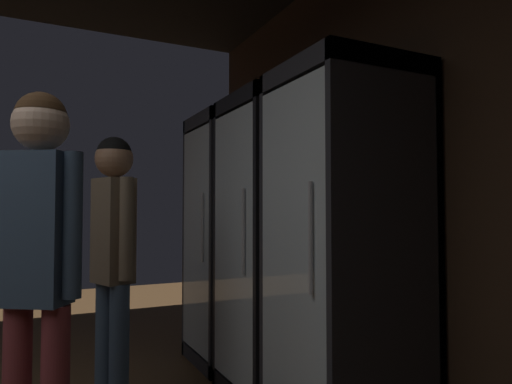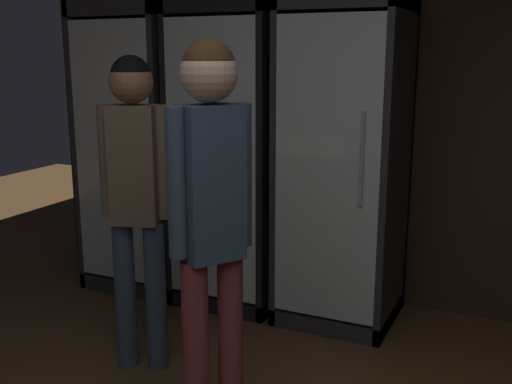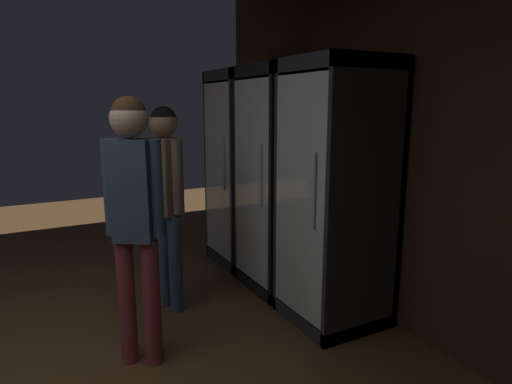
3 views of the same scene
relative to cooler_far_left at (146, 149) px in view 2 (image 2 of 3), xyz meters
name	(u,v)px [view 2 (image 2 of 3)]	position (x,y,z in m)	size (l,w,h in m)	color
wall_back	(464,88)	(2.04, 0.33, 0.45)	(6.00, 0.06, 2.80)	#382619
cooler_far_left	(146,149)	(0.00, 0.00, 0.00)	(0.67, 0.68, 1.92)	#2B2B30
cooler_left	(238,156)	(0.72, 0.00, 0.00)	(0.67, 0.68, 1.92)	black
cooler_center	(346,167)	(1.44, 0.00, -0.01)	(0.67, 0.68, 1.92)	#2B2B30
shopper_near	(135,182)	(0.70, -1.08, 0.04)	(0.34, 0.23, 1.59)	#384C66
shopper_far	(211,203)	(1.34, -1.47, 0.08)	(0.26, 0.31, 1.65)	brown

